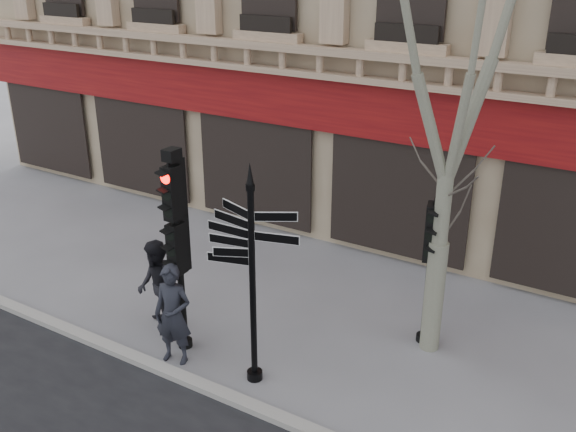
% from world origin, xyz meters
% --- Properties ---
extents(ground, '(80.00, 80.00, 0.00)m').
position_xyz_m(ground, '(0.00, 0.00, 0.00)').
color(ground, slate).
rests_on(ground, ground).
extents(kerb, '(80.00, 0.25, 0.12)m').
position_xyz_m(kerb, '(0.00, -1.40, 0.06)').
color(kerb, '#97958F').
rests_on(kerb, ground).
extents(fingerpost, '(1.82, 1.82, 3.98)m').
position_xyz_m(fingerpost, '(-0.27, -0.69, 2.67)').
color(fingerpost, black).
rests_on(fingerpost, ground).
extents(traffic_signal_main, '(0.43, 0.31, 3.89)m').
position_xyz_m(traffic_signal_main, '(-1.96, -0.55, 2.46)').
color(traffic_signal_main, black).
rests_on(traffic_signal_main, ground).
extents(traffic_signal_secondary, '(0.55, 0.45, 2.85)m').
position_xyz_m(traffic_signal_secondary, '(1.83, 1.97, 1.98)').
color(traffic_signal_secondary, black).
rests_on(traffic_signal_secondary, ground).
extents(plane_tree, '(3.17, 3.17, 8.42)m').
position_xyz_m(plane_tree, '(2.00, 1.82, 5.91)').
color(plane_tree, gray).
rests_on(plane_tree, ground).
extents(pedestrian_a, '(0.79, 0.61, 1.92)m').
position_xyz_m(pedestrian_a, '(-1.81, -0.98, 0.96)').
color(pedestrian_a, black).
rests_on(pedestrian_a, ground).
extents(pedestrian_b, '(1.16, 1.13, 1.89)m').
position_xyz_m(pedestrian_b, '(-2.76, -0.35, 0.94)').
color(pedestrian_b, black).
rests_on(pedestrian_b, ground).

